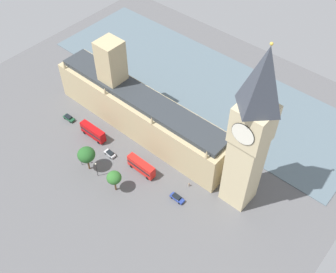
{
  "coord_description": "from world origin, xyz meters",
  "views": [
    {
      "loc": [
        67.5,
        72.6,
        104.85
      ],
      "look_at": [
        1.0,
        15.01,
        8.75
      ],
      "focal_mm": 42.37,
      "sensor_mm": 36.0,
      "label": 1
    }
  ],
  "objects_px": {
    "car_blue_by_river_gate": "(177,198)",
    "pedestrian_midblock": "(189,185)",
    "street_lamp_opposite_hall": "(96,167)",
    "car_dark_green_far_end": "(69,118)",
    "plane_tree_corner": "(86,155)",
    "double_decker_bus_kerbside": "(141,166)",
    "double_decker_bus_near_tower": "(93,132)",
    "parliament_building": "(138,109)",
    "car_silver_under_trees": "(110,154)",
    "clock_tower": "(251,132)",
    "plane_tree_trailing": "(114,178)",
    "street_lamp_leading": "(80,157)"
  },
  "relations": [
    {
      "from": "car_blue_by_river_gate",
      "to": "pedestrian_midblock",
      "type": "relative_size",
      "value": 3.06
    },
    {
      "from": "pedestrian_midblock",
      "to": "street_lamp_opposite_hall",
      "type": "bearing_deg",
      "value": -116.76
    },
    {
      "from": "car_dark_green_far_end",
      "to": "car_blue_by_river_gate",
      "type": "bearing_deg",
      "value": 87.73
    },
    {
      "from": "plane_tree_corner",
      "to": "double_decker_bus_kerbside",
      "type": "bearing_deg",
      "value": 127.39
    },
    {
      "from": "double_decker_bus_near_tower",
      "to": "car_dark_green_far_end",
      "type": "bearing_deg",
      "value": -90.12
    },
    {
      "from": "parliament_building",
      "to": "double_decker_bus_kerbside",
      "type": "relative_size",
      "value": 6.87
    },
    {
      "from": "car_silver_under_trees",
      "to": "street_lamp_opposite_hall",
      "type": "bearing_deg",
      "value": -155.75
    },
    {
      "from": "double_decker_bus_kerbside",
      "to": "pedestrian_midblock",
      "type": "bearing_deg",
      "value": -70.05
    },
    {
      "from": "double_decker_bus_near_tower",
      "to": "street_lamp_opposite_hall",
      "type": "distance_m",
      "value": 17.86
    },
    {
      "from": "double_decker_bus_near_tower",
      "to": "car_blue_by_river_gate",
      "type": "height_order",
      "value": "double_decker_bus_near_tower"
    },
    {
      "from": "clock_tower",
      "to": "car_silver_under_trees",
      "type": "relative_size",
      "value": 13.01
    },
    {
      "from": "car_blue_by_river_gate",
      "to": "street_lamp_opposite_hall",
      "type": "height_order",
      "value": "street_lamp_opposite_hall"
    },
    {
      "from": "car_blue_by_river_gate",
      "to": "plane_tree_trailing",
      "type": "xyz_separation_m",
      "value": [
        9.89,
        -17.19,
        5.36
      ]
    },
    {
      "from": "parliament_building",
      "to": "double_decker_bus_near_tower",
      "type": "bearing_deg",
      "value": -31.34
    },
    {
      "from": "double_decker_bus_kerbside",
      "to": "car_blue_by_river_gate",
      "type": "relative_size",
      "value": 2.18
    },
    {
      "from": "clock_tower",
      "to": "car_blue_by_river_gate",
      "type": "height_order",
      "value": "clock_tower"
    },
    {
      "from": "double_decker_bus_kerbside",
      "to": "street_lamp_opposite_hall",
      "type": "xyz_separation_m",
      "value": [
        10.8,
        -9.54,
        1.89
      ]
    },
    {
      "from": "car_silver_under_trees",
      "to": "car_blue_by_river_gate",
      "type": "relative_size",
      "value": 0.91
    },
    {
      "from": "street_lamp_opposite_hall",
      "to": "pedestrian_midblock",
      "type": "bearing_deg",
      "value": 123.0
    },
    {
      "from": "car_blue_by_river_gate",
      "to": "street_lamp_leading",
      "type": "height_order",
      "value": "street_lamp_leading"
    },
    {
      "from": "car_dark_green_far_end",
      "to": "street_lamp_leading",
      "type": "distance_m",
      "value": 23.17
    },
    {
      "from": "double_decker_bus_kerbside",
      "to": "street_lamp_leading",
      "type": "distance_m",
      "value": 20.42
    },
    {
      "from": "pedestrian_midblock",
      "to": "street_lamp_leading",
      "type": "relative_size",
      "value": 0.28
    },
    {
      "from": "pedestrian_midblock",
      "to": "street_lamp_opposite_hall",
      "type": "distance_m",
      "value": 30.25
    },
    {
      "from": "pedestrian_midblock",
      "to": "plane_tree_corner",
      "type": "xyz_separation_m",
      "value": [
        16.18,
        -29.54,
        6.46
      ]
    },
    {
      "from": "street_lamp_leading",
      "to": "street_lamp_opposite_hall",
      "type": "distance_m",
      "value": 7.51
    },
    {
      "from": "double_decker_bus_near_tower",
      "to": "car_blue_by_river_gate",
      "type": "distance_m",
      "value": 39.72
    },
    {
      "from": "clock_tower",
      "to": "double_decker_bus_kerbside",
      "type": "xyz_separation_m",
      "value": [
        12.57,
        -29.51,
        -26.85
      ]
    },
    {
      "from": "car_blue_by_river_gate",
      "to": "double_decker_bus_near_tower",
      "type": "bearing_deg",
      "value": -90.68
    },
    {
      "from": "double_decker_bus_kerbside",
      "to": "car_dark_green_far_end",
      "type": "bearing_deg",
      "value": 90.63
    },
    {
      "from": "parliament_building",
      "to": "car_blue_by_river_gate",
      "type": "height_order",
      "value": "parliament_building"
    },
    {
      "from": "plane_tree_trailing",
      "to": "double_decker_bus_kerbside",
      "type": "bearing_deg",
      "value": 174.0
    },
    {
      "from": "car_dark_green_far_end",
      "to": "plane_tree_trailing",
      "type": "bearing_deg",
      "value": 72.1
    },
    {
      "from": "double_decker_bus_near_tower",
      "to": "plane_tree_trailing",
      "type": "height_order",
      "value": "plane_tree_trailing"
    },
    {
      "from": "clock_tower",
      "to": "car_blue_by_river_gate",
      "type": "xyz_separation_m",
      "value": [
        13.43,
        -13.44,
        -28.59
      ]
    },
    {
      "from": "car_dark_green_far_end",
      "to": "plane_tree_corner",
      "type": "height_order",
      "value": "plane_tree_corner"
    },
    {
      "from": "parliament_building",
      "to": "car_dark_green_far_end",
      "type": "bearing_deg",
      "value": -56.8
    },
    {
      "from": "clock_tower",
      "to": "car_dark_green_far_end",
      "type": "height_order",
      "value": "clock_tower"
    },
    {
      "from": "car_silver_under_trees",
      "to": "plane_tree_trailing",
      "type": "distance_m",
      "value": 15.58
    },
    {
      "from": "double_decker_bus_near_tower",
      "to": "street_lamp_leading",
      "type": "height_order",
      "value": "street_lamp_leading"
    },
    {
      "from": "clock_tower",
      "to": "double_decker_bus_near_tower",
      "type": "xyz_separation_m",
      "value": [
        12.53,
        -53.12,
        -26.85
      ]
    },
    {
      "from": "plane_tree_corner",
      "to": "clock_tower",
      "type": "bearing_deg",
      "value": 118.12
    },
    {
      "from": "car_blue_by_river_gate",
      "to": "pedestrian_midblock",
      "type": "height_order",
      "value": "car_blue_by_river_gate"
    },
    {
      "from": "parliament_building",
      "to": "pedestrian_midblock",
      "type": "bearing_deg",
      "value": 73.66
    },
    {
      "from": "clock_tower",
      "to": "double_decker_bus_near_tower",
      "type": "bearing_deg",
      "value": -76.73
    },
    {
      "from": "double_decker_bus_kerbside",
      "to": "car_blue_by_river_gate",
      "type": "bearing_deg",
      "value": -92.66
    },
    {
      "from": "car_blue_by_river_gate",
      "to": "pedestrian_midblock",
      "type": "bearing_deg",
      "value": -175.5
    },
    {
      "from": "pedestrian_midblock",
      "to": "plane_tree_trailing",
      "type": "height_order",
      "value": "plane_tree_trailing"
    },
    {
      "from": "double_decker_bus_near_tower",
      "to": "plane_tree_corner",
      "type": "distance_m",
      "value": 15.11
    },
    {
      "from": "car_silver_under_trees",
      "to": "car_blue_by_river_gate",
      "type": "xyz_separation_m",
      "value": [
        -1.26,
        29.0,
        0.0
      ]
    }
  ]
}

